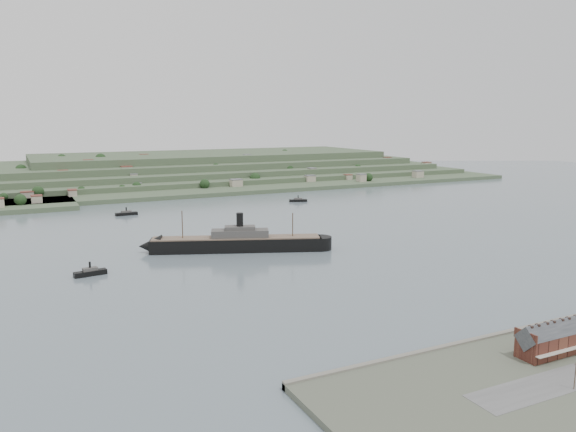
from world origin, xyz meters
name	(u,v)px	position (x,y,z in m)	size (l,w,h in m)	color
ground	(340,245)	(0.00, 0.00, 0.00)	(1400.00, 1400.00, 0.00)	slate
far_peninsula	(192,170)	(27.91, 393.10, 11.88)	(760.00, 309.00, 30.00)	#384E34
steamship	(232,243)	(-63.40, 14.53, 4.88)	(105.30, 50.37, 26.45)	black
tugboat	(90,272)	(-142.90, -2.71, 1.68)	(15.75, 6.32, 6.89)	black
ferry_west	(126,213)	(-94.88, 164.10, 1.52)	(16.95, 5.21, 6.30)	black
ferry_east	(298,200)	(59.03, 168.23, 1.46)	(16.71, 9.61, 6.05)	black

